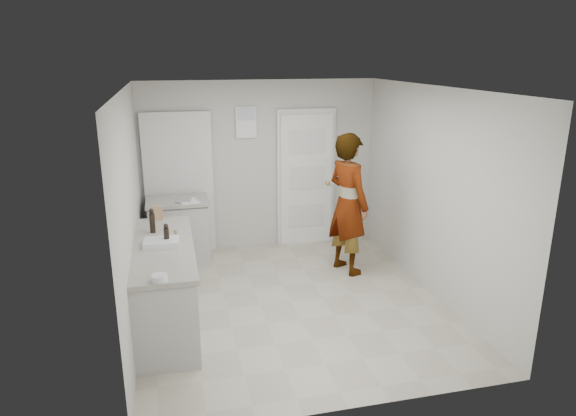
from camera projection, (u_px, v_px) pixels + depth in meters
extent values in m
plane|color=#ABA490|center=(292.00, 301.00, 6.15)|extent=(4.00, 4.00, 0.00)
plane|color=beige|center=(260.00, 166.00, 7.66)|extent=(3.50, 0.00, 3.50)
plane|color=beige|center=(354.00, 271.00, 3.93)|extent=(3.50, 0.00, 3.50)
plane|color=beige|center=(131.00, 212.00, 5.41)|extent=(0.00, 4.00, 4.00)
plane|color=beige|center=(433.00, 192.00, 6.18)|extent=(0.00, 4.00, 4.00)
plane|color=silver|center=(292.00, 88.00, 5.43)|extent=(4.00, 4.00, 0.00)
cube|color=white|center=(306.00, 180.00, 7.82)|extent=(0.80, 0.05, 2.00)
cube|color=silver|center=(306.00, 178.00, 7.84)|extent=(0.90, 0.04, 2.10)
sphere|color=tan|center=(328.00, 183.00, 7.86)|extent=(0.07, 0.07, 0.07)
cube|color=white|center=(246.00, 123.00, 7.40)|extent=(0.30, 0.02, 0.45)
cube|color=black|center=(179.00, 186.00, 7.43)|extent=(0.90, 0.05, 2.04)
cube|color=silver|center=(179.00, 185.00, 7.40)|extent=(0.98, 0.02, 2.10)
cube|color=beige|center=(166.00, 288.00, 5.52)|extent=(0.60, 1.90, 0.86)
cube|color=black|center=(168.00, 320.00, 5.64)|extent=(0.56, 1.86, 0.08)
cube|color=#A2A094|center=(162.00, 247.00, 5.39)|extent=(0.64, 1.96, 0.05)
cube|color=beige|center=(179.00, 234.00, 7.20)|extent=(0.80, 0.55, 0.86)
cube|color=black|center=(181.00, 259.00, 7.31)|extent=(0.75, 0.54, 0.08)
cube|color=#A2A094|center=(177.00, 201.00, 7.06)|extent=(0.84, 0.61, 0.05)
imported|color=silver|center=(348.00, 204.00, 6.78)|extent=(0.67, 0.81, 1.89)
cube|color=#A07F50|center=(158.00, 213.00, 6.19)|extent=(0.10, 0.05, 0.17)
cylinder|color=tan|center=(176.00, 233.00, 5.65)|extent=(0.05, 0.05, 0.07)
cylinder|color=black|center=(167.00, 236.00, 5.38)|extent=(0.06, 0.06, 0.18)
sphere|color=black|center=(166.00, 226.00, 5.34)|extent=(0.05, 0.05, 0.05)
cylinder|color=black|center=(152.00, 223.00, 5.73)|extent=(0.06, 0.06, 0.23)
sphere|color=black|center=(151.00, 211.00, 5.69)|extent=(0.05, 0.05, 0.05)
cube|color=silver|center=(162.00, 242.00, 5.37)|extent=(0.38, 0.28, 0.06)
cube|color=white|center=(162.00, 243.00, 5.37)|extent=(0.33, 0.23, 0.05)
cylinder|color=silver|center=(159.00, 278.00, 4.53)|extent=(0.14, 0.14, 0.05)
sphere|color=white|center=(157.00, 278.00, 4.52)|extent=(0.05, 0.05, 0.05)
sphere|color=white|center=(162.00, 277.00, 4.54)|extent=(0.05, 0.05, 0.05)
cube|color=white|center=(188.00, 201.00, 6.98)|extent=(0.29, 0.35, 0.01)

